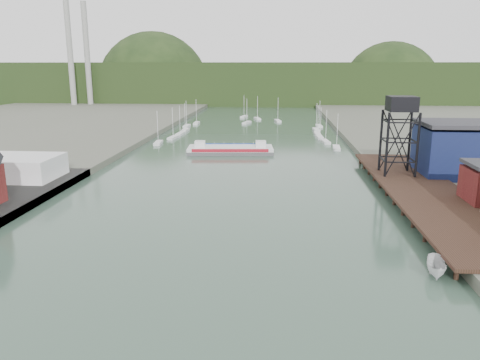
# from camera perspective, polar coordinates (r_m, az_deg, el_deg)

# --- Properties ---
(ground) EXTENTS (600.00, 600.00, 0.00)m
(ground) POSITION_cam_1_polar(r_m,az_deg,el_deg) (47.66, -8.51, -16.85)
(ground) COLOR #2C4537
(ground) RESTS_ON ground
(east_pier) EXTENTS (14.00, 70.00, 2.45)m
(east_pier) POSITION_cam_1_polar(r_m,az_deg,el_deg) (91.78, 21.57, -1.24)
(east_pier) COLOR black
(east_pier) RESTS_ON ground
(white_shed) EXTENTS (18.00, 12.00, 4.50)m
(white_shed) POSITION_cam_1_polar(r_m,az_deg,el_deg) (106.76, -25.89, 1.42)
(white_shed) COLOR silver
(white_shed) RESTS_ON west_quay
(lift_tower) EXTENTS (6.50, 6.50, 16.00)m
(lift_tower) POSITION_cam_1_polar(r_m,az_deg,el_deg) (101.35, 19.08, 8.22)
(lift_tower) COLOR black
(lift_tower) RESTS_ON east_pier
(blue_shed) EXTENTS (20.50, 14.50, 11.30)m
(blue_shed) POSITION_cam_1_polar(r_m,az_deg,el_deg) (108.92, 26.14, 3.34)
(blue_shed) COLOR #0D1039
(blue_shed) RESTS_ON east_land
(marina_sailboats) EXTENTS (57.71, 92.65, 0.90)m
(marina_sailboats) POSITION_cam_1_polar(r_m,az_deg,el_deg) (180.16, 1.42, 6.18)
(marina_sailboats) COLOR silver
(marina_sailboats) RESTS_ON ground
(smokestacks) EXTENTS (11.20, 8.20, 60.00)m
(smokestacks) POSITION_cam_1_polar(r_m,az_deg,el_deg) (296.07, -19.07, 14.19)
(smokestacks) COLOR gray
(smokestacks) RESTS_ON ground
(distant_hills) EXTENTS (500.00, 120.00, 80.00)m
(distant_hills) POSITION_cam_1_polar(r_m,az_deg,el_deg) (341.76, 2.30, 11.46)
(distant_hills) COLOR black
(distant_hills) RESTS_ON ground
(chain_ferry) EXTENTS (24.69, 11.58, 3.45)m
(chain_ferry) POSITION_cam_1_polar(r_m,az_deg,el_deg) (132.95, -1.18, 3.74)
(chain_ferry) COLOR #4D4D50
(chain_ferry) RESTS_ON ground
(motorboat) EXTENTS (3.30, 5.87, 2.14)m
(motorboat) POSITION_cam_1_polar(r_m,az_deg,el_deg) (60.39, 22.82, -9.84)
(motorboat) COLOR silver
(motorboat) RESTS_ON ground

